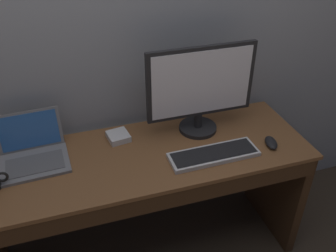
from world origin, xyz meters
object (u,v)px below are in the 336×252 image
(laptop_space_gray, at_px, (34,155))
(wired_keyboard, at_px, (214,154))
(external_monitor, at_px, (201,89))
(external_drive_box, at_px, (118,136))
(computer_mouse, at_px, (271,143))

(laptop_space_gray, relative_size, wired_keyboard, 0.73)
(external_monitor, bearing_deg, laptop_space_gray, -179.66)
(laptop_space_gray, height_order, external_monitor, external_monitor)
(external_monitor, distance_m, external_drive_box, 0.49)
(wired_keyboard, distance_m, external_drive_box, 0.51)
(laptop_space_gray, distance_m, computer_mouse, 1.18)
(external_monitor, height_order, external_drive_box, external_monitor)
(laptop_space_gray, bearing_deg, external_monitor, 0.34)
(wired_keyboard, distance_m, computer_mouse, 0.32)
(external_drive_box, bearing_deg, computer_mouse, -21.49)
(external_monitor, relative_size, external_drive_box, 5.03)
(wired_keyboard, bearing_deg, computer_mouse, -0.68)
(wired_keyboard, bearing_deg, laptop_space_gray, 164.73)
(external_monitor, relative_size, wired_keyboard, 1.27)
(wired_keyboard, relative_size, computer_mouse, 4.04)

